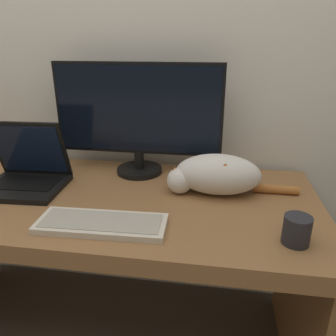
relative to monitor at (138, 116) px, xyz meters
The scene contains 8 objects.
wall_back 0.41m from the monitor, 121.71° to the left, with size 6.40×0.06×2.60m.
desk 0.46m from the monitor, 114.14° to the right, with size 1.61×0.70×0.70m.
monitor is the anchor object (origin of this frame).
laptop 0.49m from the monitor, 151.59° to the right, with size 0.31×0.26×0.25m.
external_keyboard 0.51m from the monitor, 91.29° to the right, with size 0.40×0.16×0.02m.
cat 0.40m from the monitor, 25.78° to the right, with size 0.48×0.17×0.15m.
coffee_mug 0.74m from the monitor, 39.06° to the right, with size 0.08×0.08×0.08m.
small_toy 0.49m from the monitor, ahead, with size 0.06×0.06×0.06m.
Camera 1 is at (0.43, -0.69, 1.23)m, focal length 35.00 mm.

